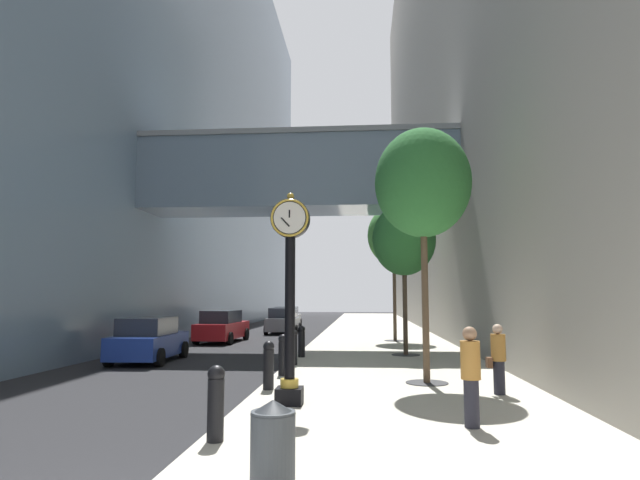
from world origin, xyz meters
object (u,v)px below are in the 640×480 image
object	(u,v)px
trash_bin	(273,445)
car_grey_far	(283,321)
bollard_third	(269,364)
street_tree_mid_far	(394,236)
street_tree_mid_near	(404,240)
bollard_nearest	(216,401)
bollard_fourth	(283,354)
pedestrian_walking	(498,357)
street_clock	(290,286)
bollard_fifth	(293,346)
street_tree_near	(423,184)
car_blue_mid	(149,340)
pedestrian_by_clock	(471,373)
car_red_near	(222,327)
bollard_sixth	(302,341)
car_silver_trailing	(287,317)

from	to	relation	value
trash_bin	car_grey_far	xyz separation A→B (m)	(-4.18, 28.88, 0.14)
car_grey_far	bollard_third	bearing A→B (deg)	-82.47
street_tree_mid_far	street_tree_mid_near	bearing A→B (deg)	-90.00
bollard_nearest	street_tree_mid_far	distance (m)	20.66
bollard_fourth	pedestrian_walking	xyz separation A→B (m)	(5.44, -2.59, 0.23)
street_clock	bollard_fourth	size ratio (longest dim) A/B	3.85
street_clock	bollard_fifth	world-z (taller)	street_clock
street_tree_near	car_blue_mid	distance (m)	11.73
pedestrian_walking	pedestrian_by_clock	bearing A→B (deg)	-111.21
street_tree_mid_near	car_red_near	xyz separation A→B (m)	(-9.13, 6.93, -3.83)
street_clock	bollard_sixth	distance (m)	9.09
street_tree_mid_far	car_red_near	size ratio (longest dim) A/B	1.49
street_tree_mid_near	car_blue_mid	xyz separation A→B (m)	(-9.55, -1.86, -3.85)
street_tree_near	car_grey_far	world-z (taller)	street_tree_near
car_red_near	bollard_fifth	bearing A→B (deg)	-63.44
bollard_fifth	pedestrian_walking	xyz separation A→B (m)	(5.44, -4.95, 0.23)
street_tree_mid_near	car_red_near	distance (m)	12.09
pedestrian_walking	car_grey_far	bearing A→B (deg)	110.56
bollard_third	car_silver_trailing	size ratio (longest dim) A/B	0.26
car_silver_trailing	street_tree_near	bearing A→B (deg)	-74.53
bollard_third	street_tree_mid_far	xyz separation A→B (m)	(3.96, 14.97, 4.84)
car_grey_far	street_tree_near	bearing A→B (deg)	-71.67
car_grey_far	street_clock	bearing A→B (deg)	-81.24
bollard_fourth	trash_bin	size ratio (longest dim) A/B	1.11
street_tree_mid_near	street_tree_mid_far	bearing A→B (deg)	90.00
bollard_fifth	car_grey_far	distance (m)	17.56
street_tree_near	car_red_near	size ratio (longest dim) A/B	1.44
street_clock	car_grey_far	size ratio (longest dim) A/B	1.08
car_red_near	car_silver_trailing	size ratio (longest dim) A/B	1.04
bollard_nearest	bollard_fourth	xyz separation A→B (m)	(0.00, 7.08, 0.00)
bollard_fourth	bollard_third	bearing A→B (deg)	-90.00
street_tree_mid_near	bollard_third	bearing A→B (deg)	-116.01
car_red_near	car_blue_mid	xyz separation A→B (m)	(-0.42, -8.80, -0.02)
street_clock	street_tree_near	bearing A→B (deg)	43.69
bollard_fifth	street_tree_near	world-z (taller)	street_tree_near
trash_bin	car_red_near	distance (m)	22.83
street_clock	car_silver_trailing	world-z (taller)	street_clock
car_blue_mid	car_grey_far	world-z (taller)	car_grey_far
street_tree_near	bollard_fifth	bearing A→B (deg)	139.01
street_clock	car_grey_far	distance (m)	24.17
bollard_nearest	car_grey_far	distance (m)	26.92
street_clock	street_tree_mid_near	xyz separation A→B (m)	(3.20, 9.90, 2.03)
car_grey_far	car_silver_trailing	bearing A→B (deg)	96.22
trash_bin	bollard_fourth	bearing A→B (deg)	97.81
bollard_sixth	car_blue_mid	bearing A→B (deg)	-171.60
bollard_fifth	street_tree_mid_far	bearing A→B (deg)	68.85
pedestrian_walking	trash_bin	bearing A→B (deg)	-122.24
bollard_third	car_silver_trailing	bearing A→B (deg)	97.22
car_silver_trailing	bollard_fourth	bearing A→B (deg)	-82.14
bollard_third	pedestrian_walking	xyz separation A→B (m)	(5.44, -0.23, 0.23)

